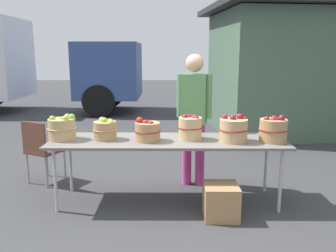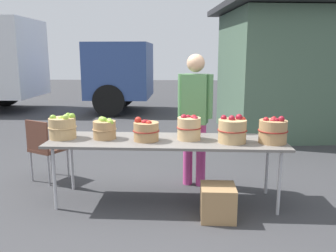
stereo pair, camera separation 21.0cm
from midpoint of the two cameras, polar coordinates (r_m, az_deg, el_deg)
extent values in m
plane|color=#38383A|center=(4.29, -1.46, -12.03)|extent=(40.00, 40.00, 0.00)
cube|color=slate|center=(4.05, -1.51, -2.45)|extent=(2.70, 0.76, 0.03)
cylinder|color=#B2B2B7|center=(4.10, -19.25, -8.40)|extent=(0.04, 0.04, 0.72)
cylinder|color=#B2B2B7|center=(4.03, 16.37, -8.60)|extent=(0.04, 0.04, 0.72)
cylinder|color=#B2B2B7|center=(4.64, -16.80, -5.92)|extent=(0.04, 0.04, 0.72)
cylinder|color=#B2B2B7|center=(4.57, 14.32, -6.05)|extent=(0.04, 0.04, 0.72)
cylinder|color=tan|center=(4.24, -18.18, -0.50)|extent=(0.31, 0.31, 0.24)
torus|color=tan|center=(4.24, -18.19, -0.34)|extent=(0.33, 0.33, 0.01)
sphere|color=#7AA833|center=(4.21, -16.74, 1.38)|extent=(0.08, 0.08, 0.08)
sphere|color=#8CB738|center=(4.22, -18.40, 0.91)|extent=(0.08, 0.08, 0.08)
sphere|color=#7AA833|center=(4.23, -19.62, 1.09)|extent=(0.07, 0.07, 0.07)
sphere|color=#9EC647|center=(4.12, -17.68, 1.21)|extent=(0.07, 0.07, 0.07)
sphere|color=#7AA833|center=(4.30, -17.37, 1.49)|extent=(0.07, 0.07, 0.07)
cylinder|color=#A87F51|center=(4.12, -11.61, -0.73)|extent=(0.26, 0.26, 0.21)
torus|color=#A87F51|center=(4.12, -11.62, -0.59)|extent=(0.28, 0.28, 0.01)
sphere|color=#7AA833|center=(4.10, -11.75, 0.82)|extent=(0.08, 0.08, 0.08)
sphere|color=#9EC647|center=(4.05, -10.83, 0.70)|extent=(0.07, 0.07, 0.07)
sphere|color=#9EC647|center=(4.17, -12.09, 0.90)|extent=(0.08, 0.08, 0.08)
sphere|color=#8CB738|center=(4.04, -10.66, 0.46)|extent=(0.07, 0.07, 0.07)
sphere|color=#7AA833|center=(4.11, -11.49, 0.66)|extent=(0.08, 0.08, 0.08)
cylinder|color=#A87F51|center=(3.98, -4.84, -0.94)|extent=(0.28, 0.28, 0.21)
torus|color=maroon|center=(3.98, -4.84, -0.79)|extent=(0.30, 0.30, 0.01)
sphere|color=maroon|center=(4.01, -6.29, 0.57)|extent=(0.07, 0.07, 0.07)
sphere|color=maroon|center=(4.02, -4.86, 0.53)|extent=(0.07, 0.07, 0.07)
sphere|color=maroon|center=(3.94, -5.11, 0.51)|extent=(0.07, 0.07, 0.07)
sphere|color=#B22319|center=(3.92, -4.39, 0.35)|extent=(0.07, 0.07, 0.07)
sphere|color=#B22319|center=(3.98, -6.16, 0.90)|extent=(0.08, 0.08, 0.08)
cylinder|color=tan|center=(4.05, 2.13, -0.39)|extent=(0.27, 0.27, 0.26)
torus|color=maroon|center=(4.04, 2.13, -0.21)|extent=(0.29, 0.29, 0.01)
sphere|color=maroon|center=(4.02, 2.91, 1.35)|extent=(0.08, 0.08, 0.08)
sphere|color=maroon|center=(4.06, 1.96, 1.36)|extent=(0.07, 0.07, 0.07)
sphere|color=maroon|center=(3.99, 3.19, 1.15)|extent=(0.07, 0.07, 0.07)
sphere|color=maroon|center=(4.02, 1.28, 1.45)|extent=(0.07, 0.07, 0.07)
cylinder|color=tan|center=(3.98, 9.09, -0.72)|extent=(0.31, 0.31, 0.26)
torus|color=maroon|center=(3.98, 9.09, -0.54)|extent=(0.33, 0.33, 0.01)
sphere|color=maroon|center=(3.95, 9.00, 1.31)|extent=(0.07, 0.07, 0.07)
sphere|color=#B22319|center=(4.02, 10.72, 1.07)|extent=(0.07, 0.07, 0.07)
sphere|color=#B22319|center=(3.96, 9.11, 1.04)|extent=(0.07, 0.07, 0.07)
sphere|color=maroon|center=(3.99, 7.72, 1.39)|extent=(0.07, 0.07, 0.07)
sphere|color=maroon|center=(4.01, 10.13, 1.47)|extent=(0.08, 0.08, 0.08)
cylinder|color=#A87F51|center=(4.08, 15.29, -0.72)|extent=(0.30, 0.30, 0.25)
torus|color=maroon|center=(4.08, 15.29, -0.54)|extent=(0.32, 0.32, 0.01)
sphere|color=maroon|center=(4.10, 15.42, 1.19)|extent=(0.07, 0.07, 0.07)
sphere|color=maroon|center=(4.02, 14.28, 1.09)|extent=(0.07, 0.07, 0.07)
sphere|color=maroon|center=(4.03, 16.56, 1.24)|extent=(0.07, 0.07, 0.07)
sphere|color=maroon|center=(4.03, 15.36, 0.95)|extent=(0.07, 0.07, 0.07)
sphere|color=maroon|center=(4.04, 15.75, 0.90)|extent=(0.07, 0.07, 0.07)
cylinder|color=#CC3F8C|center=(4.66, 3.91, -4.62)|extent=(0.12, 0.12, 0.84)
cylinder|color=#CC3F8C|center=(4.68, 1.79, -4.50)|extent=(0.12, 0.12, 0.84)
cube|color=#4C7F4C|center=(4.52, 2.94, 4.43)|extent=(0.36, 0.29, 0.63)
sphere|color=tan|center=(4.49, 3.00, 10.16)|extent=(0.23, 0.23, 0.23)
cylinder|color=#4C7F4C|center=(4.49, 5.26, 4.80)|extent=(0.09, 0.09, 0.56)
cylinder|color=#4C7F4C|center=(4.55, 0.65, 4.94)|extent=(0.09, 0.09, 0.56)
cube|color=#334C8C|center=(10.77, -10.06, 8.90)|extent=(1.81, 2.11, 1.60)
cube|color=black|center=(10.64, -5.53, 10.72)|extent=(0.05, 1.76, 0.80)
cylinder|color=black|center=(11.79, -9.90, 5.22)|extent=(0.90, 0.29, 0.90)
cylinder|color=black|center=(9.93, -11.75, 3.99)|extent=(0.90, 0.29, 0.90)
cube|color=#47604C|center=(8.26, 18.05, 8.11)|extent=(3.28, 2.76, 2.60)
cube|color=#262628|center=(8.31, 18.67, 17.64)|extent=(3.83, 3.31, 0.12)
cube|color=white|center=(7.07, 19.91, 9.13)|extent=(1.39, 0.21, 0.90)
cube|color=brown|center=(5.06, -20.38, -3.77)|extent=(0.54, 0.54, 0.04)
cube|color=brown|center=(4.90, -22.11, -1.75)|extent=(0.37, 0.21, 0.40)
cylinder|color=gray|center=(5.12, -17.50, -6.10)|extent=(0.02, 0.02, 0.42)
cylinder|color=gray|center=(5.36, -20.11, -5.49)|extent=(0.02, 0.02, 0.42)
cylinder|color=gray|center=(4.90, -20.31, -7.09)|extent=(0.02, 0.02, 0.42)
cylinder|color=gray|center=(5.15, -22.89, -6.39)|extent=(0.02, 0.02, 0.42)
cube|color=#A87F51|center=(3.85, 7.01, -12.02)|extent=(0.36, 0.36, 0.36)
camera|label=1|loc=(0.11, -91.39, -0.28)|focal=37.57mm
camera|label=2|loc=(0.11, 88.61, 0.28)|focal=37.57mm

